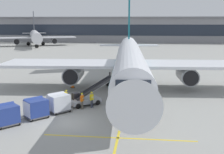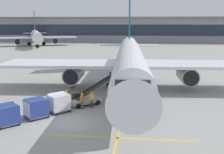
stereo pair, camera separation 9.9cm
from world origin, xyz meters
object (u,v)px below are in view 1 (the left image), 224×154
(ground_crew_by_carts, at_px, (92,98))
(safety_cone_engine_keepout, at_px, (73,85))
(belt_loader, at_px, (87,97))
(baggage_cart_lead, at_px, (58,102))
(ground_crew_marshaller, at_px, (66,97))
(baggage_cart_second, at_px, (36,108))
(ground_crew_by_loader, at_px, (82,100))
(distant_airplane, at_px, (35,36))
(ground_crew_wingwalker, at_px, (65,99))
(baggage_cart_third, at_px, (6,114))
(parked_airplane, at_px, (130,61))

(ground_crew_by_carts, height_order, safety_cone_engine_keepout, ground_crew_by_carts)
(belt_loader, height_order, baggage_cart_lead, belt_loader)
(ground_crew_marshaller, distance_m, safety_cone_engine_keepout, 8.53)
(baggage_cart_second, height_order, ground_crew_by_carts, baggage_cart_second)
(baggage_cart_lead, xyz_separation_m, ground_crew_by_loader, (2.13, 1.22, -0.00))
(distant_airplane, bearing_deg, ground_crew_marshaller, -66.68)
(ground_crew_by_carts, relative_size, safety_cone_engine_keepout, 2.63)
(belt_loader, relative_size, safety_cone_engine_keepout, 7.37)
(belt_loader, relative_size, ground_crew_wingwalker, 2.81)
(baggage_cart_second, relative_size, ground_crew_wingwalker, 1.46)
(ground_crew_by_loader, distance_m, ground_crew_wingwalker, 1.91)
(baggage_cart_third, relative_size, distant_airplane, 0.07)
(belt_loader, xyz_separation_m, ground_crew_by_loader, (-0.16, -1.59, 0.15))
(belt_loader, distance_m, ground_crew_by_loader, 1.61)
(ground_crew_wingwalker, bearing_deg, ground_crew_marshaller, 93.15)
(parked_airplane, xyz_separation_m, baggage_cart_lead, (-6.50, -11.30, -2.76))
(baggage_cart_second, bearing_deg, safety_cone_engine_keepout, 88.59)
(parked_airplane, height_order, ground_crew_by_carts, parked_airplane)
(baggage_cart_second, height_order, ground_crew_wingwalker, baggage_cart_second)
(baggage_cart_second, xyz_separation_m, ground_crew_marshaller, (1.74, 4.29, -0.00))
(baggage_cart_third, xyz_separation_m, ground_crew_by_carts, (6.43, 6.00, -0.00))
(ground_crew_by_loader, height_order, ground_crew_wingwalker, same)
(baggage_cart_lead, bearing_deg, ground_crew_by_loader, 29.91)
(baggage_cart_third, xyz_separation_m, ground_crew_by_loader, (5.53, 5.42, -0.00))
(baggage_cart_second, xyz_separation_m, safety_cone_engine_keepout, (0.31, 12.67, -0.68))
(distant_airplane, bearing_deg, parked_airplane, -59.52)
(ground_crew_by_carts, bearing_deg, baggage_cart_second, -140.31)
(belt_loader, xyz_separation_m, ground_crew_by_carts, (0.74, -1.01, 0.15))
(parked_airplane, relative_size, ground_crew_wingwalker, 25.15)
(belt_loader, height_order, ground_crew_by_carts, belt_loader)
(baggage_cart_second, xyz_separation_m, ground_crew_by_carts, (4.59, 3.81, -0.00))
(ground_crew_by_carts, distance_m, safety_cone_engine_keepout, 9.87)
(ground_crew_marshaller, distance_m, ground_crew_wingwalker, 0.85)
(distant_airplane, bearing_deg, belt_loader, -65.16)
(baggage_cart_lead, distance_m, ground_crew_by_loader, 2.45)
(ground_crew_by_loader, xyz_separation_m, distant_airplane, (-33.73, 74.81, 2.49))
(ground_crew_wingwalker, bearing_deg, ground_crew_by_loader, -6.63)
(baggage_cart_third, relative_size, ground_crew_marshaller, 1.46)
(belt_loader, height_order, distant_airplane, distant_airplane)
(safety_cone_engine_keepout, bearing_deg, ground_crew_marshaller, -80.33)
(ground_crew_marshaller, bearing_deg, baggage_cart_third, -118.88)
(parked_airplane, bearing_deg, ground_crew_by_carts, -110.10)
(ground_crew_by_carts, bearing_deg, belt_loader, 126.28)
(baggage_cart_second, relative_size, ground_crew_by_carts, 1.46)
(ground_crew_wingwalker, xyz_separation_m, safety_cone_engine_keepout, (-1.47, 9.23, -0.68))
(parked_airplane, distance_m, ground_crew_wingwalker, 12.00)
(ground_crew_marshaller, bearing_deg, safety_cone_engine_keepout, 99.67)
(safety_cone_engine_keepout, bearing_deg, ground_crew_wingwalker, -80.92)
(baggage_cart_lead, distance_m, distant_airplane, 82.38)
(baggage_cart_third, distance_m, safety_cone_engine_keepout, 15.04)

